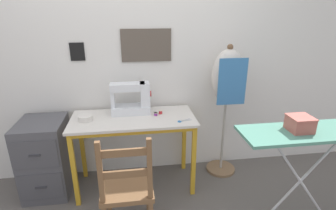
# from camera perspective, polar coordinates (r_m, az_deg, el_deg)

# --- Properties ---
(ground_plane) EXTENTS (14.00, 14.00, 0.00)m
(ground_plane) POSITION_cam_1_polar(r_m,az_deg,el_deg) (2.70, -6.66, -20.09)
(ground_plane) COLOR #5B5651
(wall_back) EXTENTS (10.00, 0.07, 2.55)m
(wall_back) POSITION_cam_1_polar(r_m,az_deg,el_deg) (2.70, -8.19, 10.08)
(wall_back) COLOR silver
(wall_back) RESTS_ON ground_plane
(sewing_table) EXTENTS (1.18, 0.53, 0.76)m
(sewing_table) POSITION_cam_1_polar(r_m,az_deg,el_deg) (2.56, -7.45, -4.85)
(sewing_table) COLOR silver
(sewing_table) RESTS_ON ground_plane
(sewing_machine) EXTENTS (0.39, 0.17, 0.33)m
(sewing_machine) POSITION_cam_1_polar(r_m,az_deg,el_deg) (2.59, -7.62, 1.25)
(sewing_machine) COLOR white
(sewing_machine) RESTS_ON sewing_table
(fabric_bowl) EXTENTS (0.13, 0.13, 0.05)m
(fabric_bowl) POSITION_cam_1_polar(r_m,az_deg,el_deg) (2.55, -17.54, -2.68)
(fabric_bowl) COLOR silver
(fabric_bowl) RESTS_ON sewing_table
(scissors) EXTENTS (0.14, 0.08, 0.01)m
(scissors) POSITION_cam_1_polar(r_m,az_deg,el_deg) (2.43, 3.19, -3.47)
(scissors) COLOR silver
(scissors) RESTS_ON sewing_table
(thread_spool_near_machine) EXTENTS (0.04, 0.04, 0.03)m
(thread_spool_near_machine) POSITION_cam_1_polar(r_m,az_deg,el_deg) (2.54, -2.67, -1.99)
(thread_spool_near_machine) COLOR purple
(thread_spool_near_machine) RESTS_ON sewing_table
(thread_spool_mid_table) EXTENTS (0.04, 0.04, 0.04)m
(thread_spool_mid_table) POSITION_cam_1_polar(r_m,az_deg,el_deg) (2.59, -1.63, -1.56)
(thread_spool_mid_table) COLOR red
(thread_spool_mid_table) RESTS_ON sewing_table
(wooden_chair) EXTENTS (0.40, 0.38, 0.92)m
(wooden_chair) POSITION_cam_1_polar(r_m,az_deg,el_deg) (2.15, -8.84, -17.58)
(wooden_chair) COLOR brown
(wooden_chair) RESTS_ON ground_plane
(filing_cabinet) EXTENTS (0.42, 0.49, 0.76)m
(filing_cabinet) POSITION_cam_1_polar(r_m,az_deg,el_deg) (2.86, -25.02, -10.32)
(filing_cabinet) COLOR #4C4C51
(filing_cabinet) RESTS_ON ground_plane
(dress_form) EXTENTS (0.34, 0.32, 1.42)m
(dress_form) POSITION_cam_1_polar(r_m,az_deg,el_deg) (2.74, 12.83, 4.60)
(dress_form) COLOR #846647
(dress_form) RESTS_ON ground_plane
(ironing_board) EXTENTS (1.07, 0.35, 0.89)m
(ironing_board) POSITION_cam_1_polar(r_m,az_deg,el_deg) (2.27, 28.48, -6.03)
(ironing_board) COLOR #518E7A
(ironing_board) RESTS_ON ground_plane
(storage_box) EXTENTS (0.17, 0.17, 0.11)m
(storage_box) POSITION_cam_1_polar(r_m,az_deg,el_deg) (2.18, 26.82, -3.63)
(storage_box) COLOR #AD564C
(storage_box) RESTS_ON ironing_board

